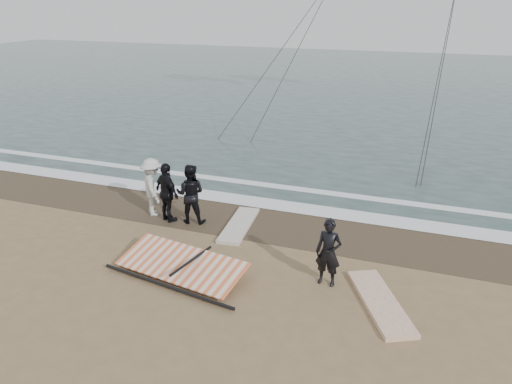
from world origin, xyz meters
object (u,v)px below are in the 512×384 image
board_white (380,302)px  sail_rig (182,264)px  man_main (328,252)px  board_cream (239,225)px

board_white → sail_rig: (-5.00, -0.26, 0.14)m
man_main → sail_rig: size_ratio=0.45×
man_main → sail_rig: bearing=-164.1°
board_white → board_cream: size_ratio=1.05×
man_main → sail_rig: 3.77m
board_cream → sail_rig: 3.02m
board_cream → sail_rig: size_ratio=0.66×
board_white → board_cream: board_white is taller
man_main → board_cream: man_main is taller
man_main → board_white: man_main is taller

